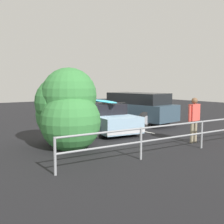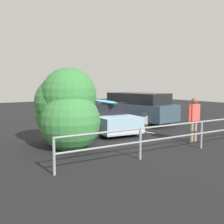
% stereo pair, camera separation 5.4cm
% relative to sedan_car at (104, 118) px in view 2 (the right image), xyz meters
% --- Properties ---
extents(ground_plane, '(44.00, 44.00, 0.02)m').
position_rel_sedan_car_xyz_m(ground_plane, '(0.62, 0.38, -0.63)').
color(ground_plane, black).
rests_on(ground_plane, ground).
extents(parking_stripe, '(0.12, 3.52, 0.00)m').
position_rel_sedan_car_xyz_m(parking_stripe, '(-1.46, 0.03, -0.62)').
color(parking_stripe, silver).
rests_on(parking_stripe, ground).
extents(sedan_car, '(2.64, 4.23, 1.58)m').
position_rel_sedan_car_xyz_m(sedan_car, '(0.00, 0.00, 0.00)').
color(sedan_car, '#8CADC6').
rests_on(sedan_car, ground).
extents(suv_car, '(2.91, 4.59, 1.68)m').
position_rel_sedan_car_xyz_m(suv_car, '(-2.93, -1.01, 0.26)').
color(suv_car, '#334756').
rests_on(suv_car, ground).
extents(person_bystander, '(0.65, 0.22, 1.69)m').
position_rel_sedan_car_xyz_m(person_bystander, '(-1.33, 4.00, 0.40)').
color(person_bystander, gray).
rests_on(person_bystander, ground).
extents(railing_fence, '(10.59, 0.70, 0.95)m').
position_rel_sedan_car_xyz_m(railing_fence, '(-0.81, 4.73, 0.04)').
color(railing_fence, gray).
rests_on(railing_fence, ground).
extents(bush_near_left, '(2.22, 2.78, 2.86)m').
position_rel_sedan_car_xyz_m(bush_near_left, '(2.78, 1.73, 0.75)').
color(bush_near_left, brown).
rests_on(bush_near_left, ground).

